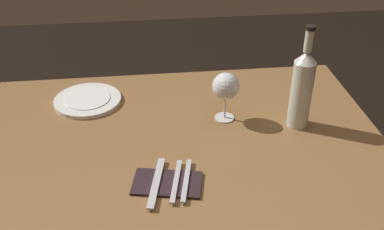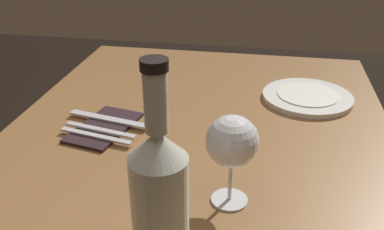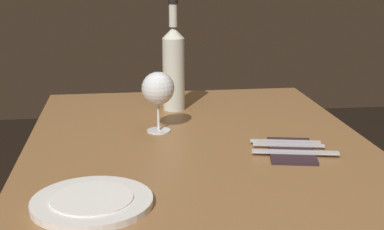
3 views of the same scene
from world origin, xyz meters
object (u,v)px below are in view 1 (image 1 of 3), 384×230
Objects in this scene: wine_glass_left at (226,87)px; wine_bottle at (302,88)px; dinner_plate at (88,100)px; table_knife at (156,182)px; folded_napkin at (167,183)px; fork_outer at (185,180)px; fork_inner at (176,181)px.

wine_glass_left is 0.24m from wine_bottle.
dinner_plate is at bearing -19.19° from wine_glass_left.
wine_bottle is 0.56m from table_knife.
dinner_plate is at bearing -18.08° from wine_bottle.
folded_napkin is 1.16× the size of fork_outer.
fork_outer and table_knife have the same top height.
folded_napkin is at bearing 0.00° from fork_inner.
dinner_plate is 0.54m from folded_napkin.
fork_outer is 0.08m from table_knife.
wine_glass_left is 0.71× the size of dinner_plate.
wine_bottle is 0.75m from dinner_plate.
folded_napkin is at bearing 0.00° from fork_outer.
fork_inner is 0.05m from table_knife.
wine_bottle is 0.51m from fork_inner.
table_knife is (0.48, 0.25, -0.13)m from wine_bottle.
wine_glass_left is 0.94× the size of fork_outer.
dinner_plate reaches higher than folded_napkin.
dinner_plate is (0.47, -0.16, -0.11)m from wine_glass_left.
wine_bottle is at bearing -150.87° from folded_napkin.
dinner_plate reaches higher than fork_inner.
dinner_plate is 1.33× the size of fork_outer.
fork_inner is at bearing 30.55° from wine_bottle.
dinner_plate is at bearing -65.22° from table_knife.
fork_outer is at bearing 62.14° from wine_glass_left.
table_knife is at bearing 0.00° from fork_inner.
dinner_plate is 0.57m from fork_outer.
fork_outer is at bearing -180.00° from table_knife.
wine_bottle is 1.66× the size of folded_napkin.
wine_glass_left is at bearing -128.02° from table_knife.
wine_glass_left is 0.39m from fork_inner.
wine_glass_left is at bearing -15.80° from wine_bottle.
fork_outer is (0.17, 0.32, -0.11)m from wine_glass_left.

